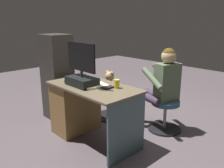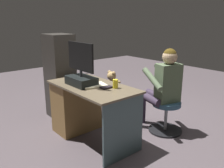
{
  "view_description": "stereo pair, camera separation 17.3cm",
  "coord_description": "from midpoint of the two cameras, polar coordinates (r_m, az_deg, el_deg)",
  "views": [
    {
      "loc": [
        -2.23,
        2.19,
        1.57
      ],
      "look_at": [
        -0.01,
        0.08,
        0.71
      ],
      "focal_mm": 38.09,
      "sensor_mm": 36.0,
      "label": 1
    },
    {
      "loc": [
        -2.35,
        2.06,
        1.57
      ],
      "look_at": [
        -0.01,
        0.08,
        0.71
      ],
      "focal_mm": 38.09,
      "sensor_mm": 36.0,
      "label": 2
    }
  ],
  "objects": [
    {
      "name": "visitor_chair",
      "position": [
        3.48,
        14.25,
        -6.98
      ],
      "size": [
        0.47,
        0.47,
        0.45
      ],
      "color": "black",
      "rests_on": "ground_plane"
    },
    {
      "name": "ground_plane",
      "position": [
        3.5,
        2.38,
        -11.06
      ],
      "size": [
        10.0,
        10.0,
        0.0
      ],
      "primitive_type": "plane",
      "color": "#51464B"
    },
    {
      "name": "office_chair_teddy",
      "position": [
        3.85,
        1.19,
        -4.42
      ],
      "size": [
        0.5,
        0.5,
        0.45
      ],
      "color": "black",
      "rests_on": "ground_plane"
    },
    {
      "name": "notebook_binder",
      "position": [
        2.95,
        -2.74,
        -0.35
      ],
      "size": [
        0.28,
        0.34,
        0.02
      ],
      "primitive_type": "cube",
      "rotation": [
        0.0,
        0.0,
        -0.24
      ],
      "color": "beige",
      "rests_on": "desk"
    },
    {
      "name": "teddy_bear",
      "position": [
        3.76,
        1.35,
        0.54
      ],
      "size": [
        0.22,
        0.23,
        0.32
      ],
      "color": "tan",
      "rests_on": "office_chair_teddy"
    },
    {
      "name": "equipment_rack",
      "position": [
        3.85,
        -11.09,
        1.74
      ],
      "size": [
        0.44,
        0.36,
        1.33
      ],
      "primitive_type": "cube",
      "color": "#312D29",
      "rests_on": "ground_plane"
    },
    {
      "name": "desk",
      "position": [
        3.34,
        -6.25,
        -5.02
      ],
      "size": [
        1.21,
        0.66,
        0.75
      ],
      "color": "brown",
      "rests_on": "ground_plane"
    },
    {
      "name": "person",
      "position": [
        3.37,
        13.32,
        0.16
      ],
      "size": [
        0.61,
        0.57,
        1.18
      ],
      "color": "#546549",
      "rests_on": "ground_plane"
    },
    {
      "name": "cup",
      "position": [
        2.86,
        2.55,
        0.02
      ],
      "size": [
        0.06,
        0.06,
        0.11
      ],
      "primitive_type": "cylinder",
      "color": "yellow",
      "rests_on": "desk"
    },
    {
      "name": "keyboard",
      "position": [
        2.99,
        -1.67,
        -0.14
      ],
      "size": [
        0.42,
        0.14,
        0.02
      ],
      "primitive_type": "cube",
      "color": "black",
      "rests_on": "desk"
    },
    {
      "name": "computer_mouse",
      "position": [
        3.22,
        -4.47,
        1.1
      ],
      "size": [
        0.06,
        0.1,
        0.04
      ],
      "primitive_type": "ellipsoid",
      "color": "#282625",
      "rests_on": "desk"
    },
    {
      "name": "monitor",
      "position": [
        2.99,
        -5.78,
        2.51
      ],
      "size": [
        0.52,
        0.25,
        0.53
      ],
      "color": "black",
      "rests_on": "desk"
    },
    {
      "name": "tv_remote",
      "position": [
        3.24,
        -8.46,
        0.93
      ],
      "size": [
        0.07,
        0.16,
        0.02
      ],
      "primitive_type": "cube",
      "rotation": [
        0.0,
        0.0,
        -0.21
      ],
      "color": "black",
      "rests_on": "desk"
    }
  ]
}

